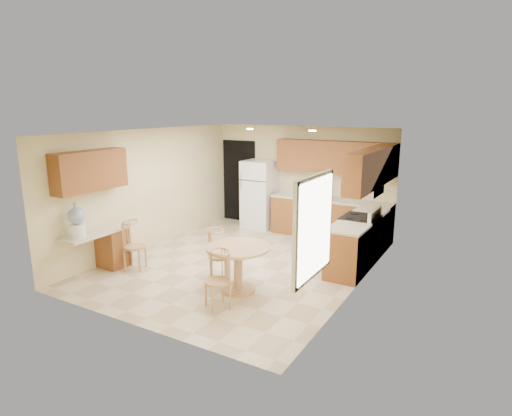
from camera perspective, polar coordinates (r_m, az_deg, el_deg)
The scene contains 30 objects.
floor at distance 8.29m, azimuth -2.04°, elevation -7.41°, with size 5.50×5.50×0.00m, color #C8B291.
ceiling at distance 7.76m, azimuth -2.20°, elevation 10.12°, with size 4.50×5.50×0.02m, color white.
wall_back at distance 10.32m, azimuth 6.03°, elevation 3.87°, with size 4.50×0.02×2.50m, color beige.
wall_front at distance 5.86m, azimuth -16.57°, elevation -3.94°, with size 4.50×0.02×2.50m, color beige.
wall_left at distance 9.30m, azimuth -13.96°, elevation 2.51°, with size 0.02×5.50×2.50m, color beige.
wall_right at distance 7.03m, azimuth 13.63°, elevation -0.92°, with size 0.02×5.50×2.50m, color beige.
doorway at distance 11.16m, azimuth -2.27°, elevation 3.61°, with size 0.90×0.02×2.10m, color black.
base_cab_back at distance 9.90m, azimuth 9.83°, elevation -1.49°, with size 2.75×0.60×0.87m, color brown.
counter_back at distance 9.79m, azimuth 9.94°, elevation 1.09°, with size 2.75×0.63×0.04m, color beige.
base_cab_right_a at distance 9.04m, azimuth 14.91°, elevation -3.17°, with size 0.60×0.59×0.87m, color brown.
counter_right_a at distance 8.93m, azimuth 15.08°, elevation -0.37°, with size 0.63×0.59×0.04m, color beige.
base_cab_right_b at distance 7.71m, azimuth 12.01°, elevation -5.89°, with size 0.60×0.80×0.87m, color brown.
counter_right_b at distance 7.57m, azimuth 12.18°, elevation -2.64°, with size 0.63×0.80×0.04m, color beige.
upper_cab_back at distance 9.77m, azimuth 10.44°, elevation 6.74°, with size 2.75×0.33×0.70m, color brown.
upper_cab_right at distance 8.11m, azimuth 15.21°, elevation 5.18°, with size 0.33×2.42×0.70m, color brown.
upper_cab_left at distance 8.02m, azimuth -21.26°, elevation 4.66°, with size 0.33×1.40×0.70m, color brown.
sink at distance 9.80m, azimuth 9.80°, elevation 1.23°, with size 0.78×0.44×0.01m, color silver.
range_hood at distance 8.17m, azimuth 14.39°, elevation 2.23°, with size 0.50×0.76×0.14m, color silver.
desk_pedestal at distance 8.46m, azimuth -18.58°, elevation -5.10°, with size 0.48×0.42×0.72m, color brown.
desk_top at distance 8.12m, azimuth -20.77°, elevation -3.17°, with size 0.50×1.20×0.04m, color beige.
window at distance 5.28m, azimuth 7.76°, elevation -2.57°, with size 0.06×1.12×1.30m.
can_light_a at distance 9.04m, azimuth -0.81°, elevation 10.49°, with size 0.14×0.14×0.02m, color white.
can_light_b at distance 8.42m, azimuth 7.54°, elevation 10.16°, with size 0.14×0.14×0.02m, color white.
refrigerator at distance 10.51m, azimuth 0.46°, elevation 1.81°, with size 0.74×0.72×1.67m.
stove at distance 8.42m, azimuth 13.53°, elevation -4.08°, with size 0.65×0.76×1.09m.
dining_table at distance 6.94m, azimuth -2.41°, elevation -7.21°, with size 1.04×1.04×0.77m.
chair_table_a at distance 7.34m, azimuth -5.36°, elevation -5.75°, with size 0.39×0.49×0.89m.
chair_table_b at distance 6.33m, azimuth -5.62°, elevation -9.00°, with size 0.39×0.45×0.88m.
chair_desk at distance 8.11m, azimuth -16.37°, elevation -4.34°, with size 0.40×0.51×0.90m.
water_crock at distance 7.85m, azimuth -22.77°, elevation -1.69°, with size 0.29×0.29×0.60m.
Camera 1 is at (4.13, -6.56, 2.94)m, focal length 30.00 mm.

